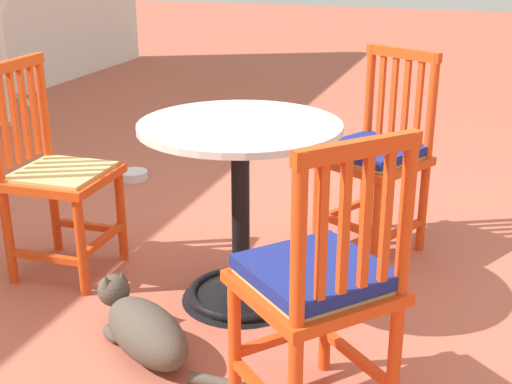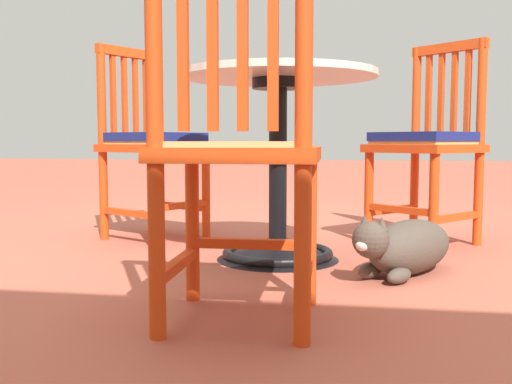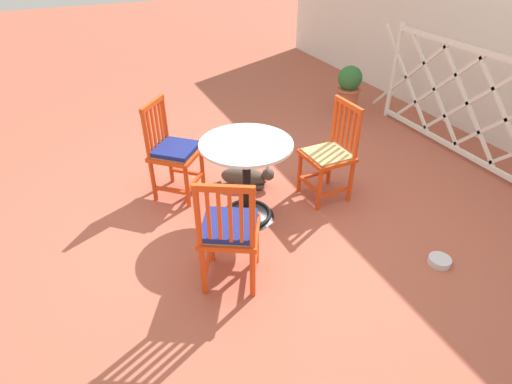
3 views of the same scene
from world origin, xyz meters
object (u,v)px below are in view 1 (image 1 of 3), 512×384
orange_chair_near_fence (56,176)px  tabby_cat (142,328)px  cafe_table (241,234)px  orange_chair_by_planter (376,156)px  pet_water_bowl (133,175)px  orange_chair_tucked_in (319,286)px

orange_chair_near_fence → tabby_cat: (-0.46, -0.62, -0.34)m
cafe_table → orange_chair_by_planter: bearing=-31.7°
cafe_table → pet_water_bowl: size_ratio=4.47×
orange_chair_tucked_in → orange_chair_near_fence: bearing=64.5°
cafe_table → pet_water_bowl: 1.63m
orange_chair_tucked_in → orange_chair_by_planter: size_ratio=1.00×
orange_chair_near_fence → cafe_table: bearing=-89.6°
pet_water_bowl → cafe_table: bearing=-136.2°
orange_chair_by_planter → pet_water_bowl: 1.65m
cafe_table → pet_water_bowl: cafe_table is taller
cafe_table → orange_chair_tucked_in: 0.78m
orange_chair_tucked_in → pet_water_bowl: size_ratio=5.36×
tabby_cat → orange_chair_tucked_in: bearing=-102.7°
orange_chair_by_planter → orange_chair_tucked_in: bearing=-177.6°
orange_chair_by_planter → orange_chair_near_fence: (-0.66, 1.23, -0.01)m
tabby_cat → orange_chair_near_fence: bearing=53.5°
orange_chair_tucked_in → orange_chair_by_planter: same height
cafe_table → pet_water_bowl: (1.16, 1.11, -0.26)m
orange_chair_tucked_in → tabby_cat: orange_chair_tucked_in is taller
orange_chair_tucked_in → pet_water_bowl: 2.41m
orange_chair_by_planter → tabby_cat: (-1.12, 0.60, -0.35)m
cafe_table → tabby_cat: (-0.47, 0.20, -0.19)m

